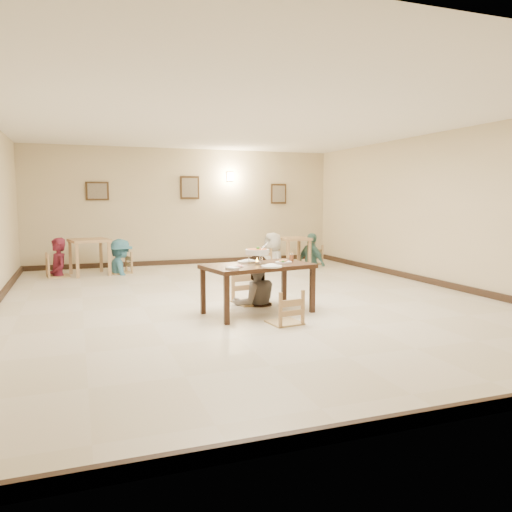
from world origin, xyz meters
name	(u,v)px	position (x,y,z in m)	size (l,w,h in m)	color
floor	(248,299)	(0.00, 0.00, 0.00)	(10.00, 10.00, 0.00)	beige
ceiling	(248,120)	(0.00, 0.00, 3.00)	(10.00, 10.00, 0.00)	white
wall_back	(186,207)	(0.00, 5.00, 1.50)	(10.00, 10.00, 0.00)	beige
wall_front	(467,226)	(0.00, -5.00, 1.50)	(10.00, 10.00, 0.00)	beige
wall_right	(442,210)	(4.00, 0.00, 1.50)	(10.00, 10.00, 0.00)	beige
baseboard_back	(187,262)	(0.00, 4.97, 0.06)	(8.00, 0.06, 0.12)	#2F1F15
baseboard_front	(455,412)	(0.00, -4.97, 0.06)	(8.00, 0.06, 0.12)	#2F1F15
baseboard_right	(438,283)	(3.97, 0.00, 0.06)	(0.06, 10.00, 0.12)	#2F1F15
picture_a	(97,191)	(-2.20, 4.96, 1.90)	(0.55, 0.04, 0.45)	#392512
picture_b	(190,188)	(0.10, 4.96, 2.00)	(0.50, 0.04, 0.60)	#392512
picture_c	(279,194)	(2.60, 4.96, 1.85)	(0.45, 0.04, 0.55)	#392512
wall_sconce	(230,177)	(1.20, 4.96, 2.30)	(0.16, 0.05, 0.22)	#FFD88C
main_table	(258,270)	(-0.19, -1.02, 0.66)	(1.71, 1.17, 0.74)	#392113
chair_far	(251,271)	(-0.06, -0.32, 0.54)	(0.51, 0.51, 1.09)	tan
chair_near	(285,291)	(-0.06, -1.74, 0.45)	(0.42, 0.42, 0.90)	tan
main_diner	(255,256)	(-0.01, -0.42, 0.79)	(0.77, 0.60, 1.59)	gray
curry_warmer	(257,252)	(-0.20, -1.00, 0.92)	(0.39, 0.35, 0.31)	silver
rice_plate_far	(248,261)	(-0.26, -0.75, 0.75)	(0.31, 0.31, 0.07)	white
rice_plate_near	(272,266)	(-0.11, -1.38, 0.75)	(0.30, 0.30, 0.07)	white
fried_plate	(283,262)	(0.23, -1.00, 0.76)	(0.26, 0.26, 0.06)	white
chili_dish	(240,266)	(-0.55, -1.24, 0.75)	(0.12, 0.12, 0.02)	white
napkin_cutlery	(232,268)	(-0.71, -1.41, 0.75)	(0.22, 0.26, 0.03)	white
drink_glass	(291,257)	(0.43, -0.85, 0.80)	(0.07, 0.07, 0.13)	white
bg_table_left	(89,245)	(-2.46, 3.84, 0.67)	(0.97, 0.97, 0.81)	tan
bg_table_right	(294,243)	(2.52, 3.74, 0.59)	(0.75, 0.75, 0.72)	tan
bg_chair_ll	(58,254)	(-3.13, 3.81, 0.49)	(0.46, 0.46, 0.99)	tan
bg_chair_lr	(120,253)	(-1.79, 3.85, 0.47)	(0.44, 0.44, 0.94)	tan
bg_chair_rl	(273,249)	(1.98, 3.81, 0.45)	(0.42, 0.42, 0.90)	tan
bg_chair_rr	(312,246)	(3.06, 3.79, 0.48)	(0.45, 0.45, 0.95)	tan
bg_diner_a	(57,238)	(-3.13, 3.81, 0.86)	(0.63, 0.41, 1.72)	maroon
bg_diner_b	(120,239)	(-1.79, 3.85, 0.79)	(1.03, 0.59, 1.59)	teal
bg_diner_c	(273,233)	(1.98, 3.81, 0.86)	(0.84, 0.55, 1.72)	silver
bg_diner_d	(312,233)	(3.06, 3.79, 0.82)	(0.97, 0.40, 1.65)	#57948A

